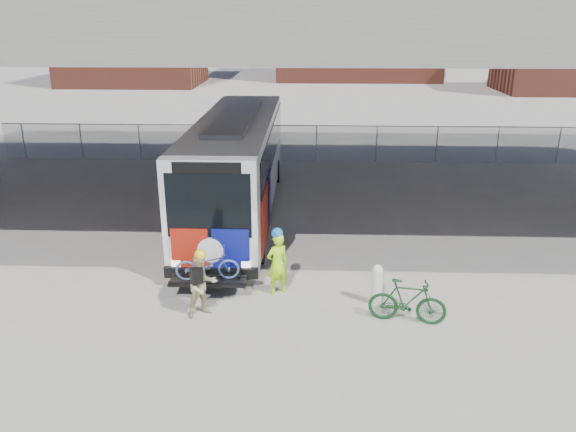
{
  "coord_description": "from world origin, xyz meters",
  "views": [
    {
      "loc": [
        0.58,
        -15.8,
        7.03
      ],
      "look_at": [
        0.03,
        -0.73,
        1.6
      ],
      "focal_mm": 35.0,
      "sensor_mm": 36.0,
      "label": 1
    }
  ],
  "objects_px": {
    "bus": "(237,158)",
    "bollard": "(377,283)",
    "bike_parked": "(407,301)",
    "cyclist_tan": "(202,285)",
    "cyclist_hivis": "(277,262)"
  },
  "relations": [
    {
      "from": "bus",
      "to": "cyclist_hivis",
      "type": "relative_size",
      "value": 6.94
    },
    {
      "from": "bollard",
      "to": "cyclist_tan",
      "type": "xyz_separation_m",
      "value": [
        -4.34,
        -0.75,
        0.25
      ]
    },
    {
      "from": "cyclist_tan",
      "to": "cyclist_hivis",
      "type": "bearing_deg",
      "value": 2.66
    },
    {
      "from": "bollard",
      "to": "bus",
      "type": "bearing_deg",
      "value": 122.65
    },
    {
      "from": "bus",
      "to": "bike_parked",
      "type": "distance_m",
      "value": 9.34
    },
    {
      "from": "bollard",
      "to": "cyclist_tan",
      "type": "distance_m",
      "value": 4.41
    },
    {
      "from": "bike_parked",
      "to": "cyclist_tan",
      "type": "bearing_deg",
      "value": 98.67
    },
    {
      "from": "bus",
      "to": "cyclist_tan",
      "type": "xyz_separation_m",
      "value": [
        0.03,
        -7.58,
        -1.27
      ]
    },
    {
      "from": "bollard",
      "to": "cyclist_hivis",
      "type": "xyz_separation_m",
      "value": [
        -2.56,
        0.5,
        0.31
      ]
    },
    {
      "from": "bike_parked",
      "to": "bollard",
      "type": "bearing_deg",
      "value": 45.46
    },
    {
      "from": "bike_parked",
      "to": "cyclist_hivis",
      "type": "bearing_deg",
      "value": 76.78
    },
    {
      "from": "cyclist_hivis",
      "to": "cyclist_tan",
      "type": "distance_m",
      "value": 2.17
    },
    {
      "from": "bus",
      "to": "bollard",
      "type": "distance_m",
      "value": 8.25
    },
    {
      "from": "bollard",
      "to": "bike_parked",
      "type": "bearing_deg",
      "value": -54.95
    },
    {
      "from": "cyclist_tan",
      "to": "bike_parked",
      "type": "distance_m",
      "value": 4.98
    }
  ]
}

